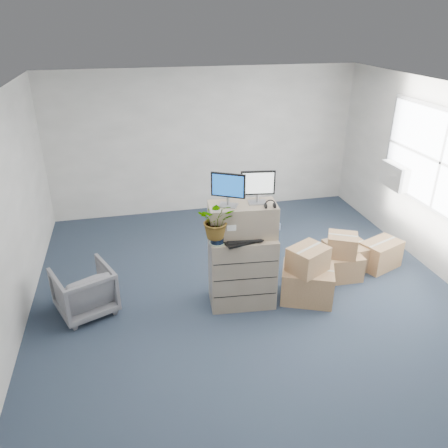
{
  "coord_description": "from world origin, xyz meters",
  "views": [
    {
      "loc": [
        -1.5,
        -4.73,
        3.63
      ],
      "look_at": [
        -0.33,
        0.4,
        1.11
      ],
      "focal_mm": 35.0,
      "sensor_mm": 36.0,
      "label": 1
    }
  ],
  "objects": [
    {
      "name": "ground",
      "position": [
        0.0,
        0.0,
        0.0
      ],
      "size": [
        7.0,
        7.0,
        0.0
      ],
      "primitive_type": "plane",
      "color": "#23303F",
      "rests_on": "ground"
    },
    {
      "name": "wall_back",
      "position": [
        0.0,
        3.51,
        1.4
      ],
      "size": [
        6.0,
        0.02,
        2.8
      ],
      "primitive_type": "cube",
      "color": "#B6B4AC",
      "rests_on": "ground"
    },
    {
      "name": "window",
      "position": [
        2.96,
        0.5,
        1.7
      ],
      "size": [
        0.07,
        2.72,
        1.52
      ],
      "color": "#99999B",
      "rests_on": "wall_right"
    },
    {
      "name": "ac_unit",
      "position": [
        2.87,
        1.4,
        1.2
      ],
      "size": [
        0.24,
        0.6,
        0.4
      ],
      "primitive_type": "cube",
      "color": "silver",
      "rests_on": "wall_right"
    },
    {
      "name": "filing_cabinet_lower",
      "position": [
        -0.13,
        0.16,
        0.51
      ],
      "size": [
        0.92,
        0.61,
        1.02
      ],
      "primitive_type": "cube",
      "rotation": [
        0.0,
        0.0,
        -0.09
      ],
      "color": "gray",
      "rests_on": "ground"
    },
    {
      "name": "filing_cabinet_upper",
      "position": [
        -0.13,
        0.21,
        1.24
      ],
      "size": [
        0.91,
        0.51,
        0.44
      ],
      "primitive_type": "cube",
      "rotation": [
        0.0,
        0.0,
        -0.09
      ],
      "color": "gray",
      "rests_on": "filing_cabinet_lower"
    },
    {
      "name": "monitor_left",
      "position": [
        -0.32,
        0.2,
        1.7
      ],
      "size": [
        0.4,
        0.26,
        0.43
      ],
      "rotation": [
        0.0,
        0.0,
        -0.5
      ],
      "color": "#99999E",
      "rests_on": "filing_cabinet_upper"
    },
    {
      "name": "monitor_right",
      "position": [
        0.07,
        0.21,
        1.7
      ],
      "size": [
        0.44,
        0.2,
        0.43
      ],
      "rotation": [
        0.0,
        0.0,
        -0.14
      ],
      "color": "#99999E",
      "rests_on": "filing_cabinet_upper"
    },
    {
      "name": "headphones",
      "position": [
        0.18,
        0.03,
        1.49
      ],
      "size": [
        0.14,
        0.03,
        0.14
      ],
      "primitive_type": "torus",
      "rotation": [
        1.57,
        0.0,
        -0.09
      ],
      "color": "black",
      "rests_on": "filing_cabinet_upper"
    },
    {
      "name": "keyboard",
      "position": [
        -0.16,
        0.01,
        1.03
      ],
      "size": [
        0.54,
        0.32,
        0.03
      ],
      "primitive_type": "cube",
      "rotation": [
        0.0,
        0.0,
        0.23
      ],
      "color": "black",
      "rests_on": "filing_cabinet_lower"
    },
    {
      "name": "mouse",
      "position": [
        0.15,
        -0.0,
        1.04
      ],
      "size": [
        0.11,
        0.09,
        0.03
      ],
      "primitive_type": "ellipsoid",
      "rotation": [
        0.0,
        0.0,
        -0.39
      ],
      "color": "silver",
      "rests_on": "filing_cabinet_lower"
    },
    {
      "name": "water_bottle",
      "position": [
        -0.07,
        0.24,
        1.15
      ],
      "size": [
        0.07,
        0.07,
        0.25
      ],
      "primitive_type": "cylinder",
      "color": "#999BA1",
      "rests_on": "filing_cabinet_lower"
    },
    {
      "name": "phone_dock",
      "position": [
        -0.16,
        0.24,
        1.07
      ],
      "size": [
        0.07,
        0.06,
        0.14
      ],
      "rotation": [
        0.0,
        0.0,
        -0.09
      ],
      "color": "silver",
      "rests_on": "filing_cabinet_lower"
    },
    {
      "name": "external_drive",
      "position": [
        0.19,
        0.22,
        1.05
      ],
      "size": [
        0.18,
        0.14,
        0.05
      ],
      "primitive_type": "cube",
      "rotation": [
        0.0,
        0.0,
        0.05
      ],
      "color": "black",
      "rests_on": "filing_cabinet_lower"
    },
    {
      "name": "tissue_box",
      "position": [
        0.25,
        0.18,
        1.12
      ],
      "size": [
        0.25,
        0.12,
        0.09
      ],
      "primitive_type": "cube",
      "rotation": [
        0.0,
        0.0,
        -0.01
      ],
      "color": "#417BDD",
      "rests_on": "external_drive"
    },
    {
      "name": "potted_plant",
      "position": [
        -0.5,
        0.05,
        1.29
      ],
      "size": [
        0.57,
        0.61,
        0.47
      ],
      "rotation": [
        0.0,
        0.0,
        -0.09
      ],
      "color": "#9EB692",
      "rests_on": "filing_cabinet_lower"
    },
    {
      "name": "office_chair",
      "position": [
        -2.23,
        0.4,
        0.36
      ],
      "size": [
        0.9,
        0.88,
        0.72
      ],
      "primitive_type": "imported",
      "rotation": [
        0.0,
        0.0,
        3.54
      ],
      "color": "slate",
      "rests_on": "ground"
    },
    {
      "name": "cardboard_boxes",
      "position": [
        1.39,
        0.35,
        0.29
      ],
      "size": [
        2.26,
        1.37,
        0.83
      ],
      "color": "#966948",
      "rests_on": "ground"
    }
  ]
}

